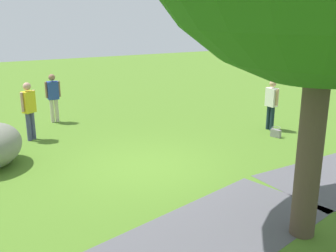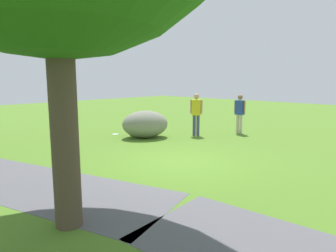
{
  "view_description": "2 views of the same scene",
  "coord_description": "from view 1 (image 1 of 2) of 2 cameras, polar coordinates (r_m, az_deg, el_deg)",
  "views": [
    {
      "loc": [
        3.88,
        8.62,
        3.84
      ],
      "look_at": [
        -0.92,
        -0.78,
        0.77
      ],
      "focal_mm": 43.16,
      "sensor_mm": 36.0,
      "label": 1
    },
    {
      "loc": [
        -5.51,
        6.32,
        2.39
      ],
      "look_at": [
        1.3,
        -0.93,
        0.82
      ],
      "focal_mm": 32.37,
      "sensor_mm": 36.0,
      "label": 2
    }
  ],
  "objects": [
    {
      "name": "ground_plane",
      "position": [
        10.2,
        -2.61,
        -5.9
      ],
      "size": [
        48.0,
        48.0,
        0.0
      ],
      "primitive_type": "plane",
      "color": "#507A26"
    },
    {
      "name": "woman_with_handbag",
      "position": [
        13.52,
        14.4,
        3.35
      ],
      "size": [
        0.28,
        0.52,
        1.64
      ],
      "color": "#182B36",
      "rests_on": "ground"
    },
    {
      "name": "man_near_boulder",
      "position": [
        12.72,
        -19.05,
        2.57
      ],
      "size": [
        0.46,
        0.39,
        1.76
      ],
      "color": "#444770",
      "rests_on": "ground"
    },
    {
      "name": "passerby_on_path",
      "position": [
        14.54,
        -15.91,
        4.29
      ],
      "size": [
        0.52,
        0.25,
        1.7
      ],
      "color": "beige",
      "rests_on": "ground"
    },
    {
      "name": "handbag_on_grass",
      "position": [
        12.97,
        14.98,
        -0.91
      ],
      "size": [
        0.35,
        0.35,
        0.31
      ],
      "color": "gray",
      "rests_on": "ground"
    }
  ]
}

